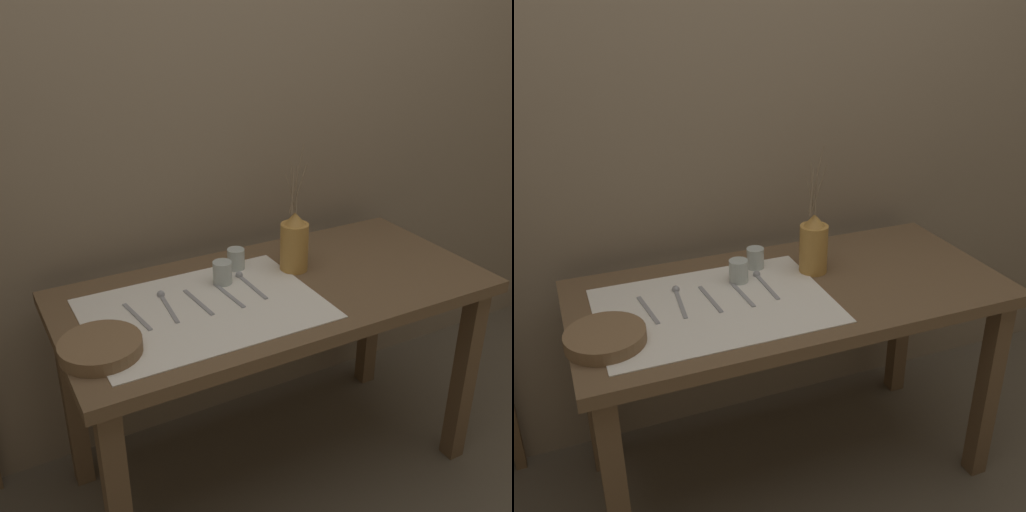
# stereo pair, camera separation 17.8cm
# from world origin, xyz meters

# --- Properties ---
(ground_plane) EXTENTS (12.00, 12.00, 0.00)m
(ground_plane) POSITION_xyz_m (0.00, 0.00, 0.00)
(ground_plane) COLOR brown
(stone_wall_back) EXTENTS (7.00, 0.06, 2.40)m
(stone_wall_back) POSITION_xyz_m (0.00, 0.43, 1.20)
(stone_wall_back) COLOR gray
(stone_wall_back) RESTS_ON ground_plane
(wooden_table) EXTENTS (1.35, 0.64, 0.73)m
(wooden_table) POSITION_xyz_m (0.00, 0.00, 0.63)
(wooden_table) COLOR brown
(wooden_table) RESTS_ON ground_plane
(linen_cloth) EXTENTS (0.68, 0.48, 0.00)m
(linen_cloth) POSITION_xyz_m (-0.25, -0.02, 0.73)
(linen_cloth) COLOR white
(linen_cloth) RESTS_ON wooden_table
(pitcher_with_flowers) EXTENTS (0.09, 0.09, 0.42)m
(pitcher_with_flowers) POSITION_xyz_m (0.11, 0.08, 0.82)
(pitcher_with_flowers) COLOR #B7843D
(pitcher_with_flowers) RESTS_ON wooden_table
(wooden_bowl) EXTENTS (0.21, 0.21, 0.04)m
(wooden_bowl) POSITION_xyz_m (-0.58, -0.11, 0.75)
(wooden_bowl) COLOR brown
(wooden_bowl) RESTS_ON wooden_table
(glass_tumbler_near) EXTENTS (0.06, 0.06, 0.07)m
(glass_tumbler_near) POSITION_xyz_m (-0.14, 0.10, 0.77)
(glass_tumbler_near) COLOR #B7C1BC
(glass_tumbler_near) RESTS_ON wooden_table
(glass_tumbler_far) EXTENTS (0.06, 0.06, 0.07)m
(glass_tumbler_far) POSITION_xyz_m (-0.05, 0.17, 0.77)
(glass_tumbler_far) COLOR #B7C1BC
(glass_tumbler_far) RESTS_ON wooden_table
(fork_inner) EXTENTS (0.03, 0.18, 0.00)m
(fork_inner) POSITION_xyz_m (-0.44, 0.02, 0.73)
(fork_inner) COLOR #939399
(fork_inner) RESTS_ON wooden_table
(spoon_outer) EXTENTS (0.03, 0.19, 0.02)m
(spoon_outer) POSITION_xyz_m (-0.34, 0.07, 0.74)
(spoon_outer) COLOR #939399
(spoon_outer) RESTS_ON wooden_table
(knife_center) EXTENTS (0.03, 0.18, 0.00)m
(knife_center) POSITION_xyz_m (-0.26, 0.01, 0.73)
(knife_center) COLOR #939399
(knife_center) RESTS_ON wooden_table
(fork_outer) EXTENTS (0.02, 0.18, 0.00)m
(fork_outer) POSITION_xyz_m (-0.16, 0.01, 0.73)
(fork_outer) COLOR #939399
(fork_outer) RESTS_ON wooden_table
(spoon_inner) EXTENTS (0.02, 0.19, 0.02)m
(spoon_inner) POSITION_xyz_m (-0.07, 0.08, 0.74)
(spoon_inner) COLOR #939399
(spoon_inner) RESTS_ON wooden_table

